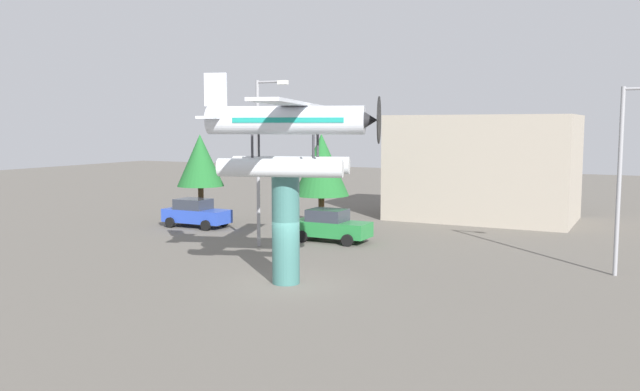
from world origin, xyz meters
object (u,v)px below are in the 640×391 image
(car_near_blue, at_px, (196,213))
(storefront_building, at_px, (483,168))
(floatplane_monument, at_px, (289,133))
(tree_east, at_px, (321,165))
(streetlight_primary, at_px, (261,152))
(car_mid_green, at_px, (331,226))
(tree_west, at_px, (200,161))
(streetlight_secondary, at_px, (625,167))
(display_pedestal, at_px, (286,230))

(car_near_blue, bearing_deg, storefront_building, 38.06)
(floatplane_monument, bearing_deg, tree_east, 93.78)
(car_near_blue, xyz_separation_m, streetlight_primary, (7.13, -3.76, 4.05))
(storefront_building, xyz_separation_m, tree_east, (-7.45, -9.36, 0.46))
(car_mid_green, xyz_separation_m, streetlight_primary, (-2.59, -2.88, 4.05))
(storefront_building, bearing_deg, tree_east, -128.52)
(car_mid_green, relative_size, streetlight_primary, 0.49)
(storefront_building, bearing_deg, tree_west, -148.35)
(car_near_blue, height_order, storefront_building, storefront_building)
(car_near_blue, distance_m, tree_east, 8.46)
(car_near_blue, height_order, car_mid_green, same)
(car_near_blue, distance_m, streetlight_secondary, 24.60)
(streetlight_primary, relative_size, storefront_building, 0.73)
(display_pedestal, xyz_separation_m, tree_east, (-4.79, 12.64, 1.78))
(storefront_building, bearing_deg, streetlight_secondary, -57.77)
(storefront_building, relative_size, tree_east, 2.03)
(floatplane_monument, height_order, streetlight_primary, streetlight_primary)
(display_pedestal, height_order, storefront_building, storefront_building)
(car_mid_green, height_order, streetlight_secondary, streetlight_secondary)
(display_pedestal, distance_m, car_mid_green, 9.83)
(floatplane_monument, relative_size, tree_west, 1.79)
(streetlight_secondary, relative_size, tree_east, 1.35)
(streetlight_secondary, distance_m, tree_east, 17.43)
(tree_east, bearing_deg, display_pedestal, -69.23)
(storefront_building, bearing_deg, display_pedestal, -96.88)
(tree_west, distance_m, tree_east, 8.54)
(floatplane_monument, height_order, car_mid_green, floatplane_monument)
(car_mid_green, bearing_deg, display_pedestal, -74.54)
(streetlight_primary, bearing_deg, floatplane_monument, -50.65)
(car_near_blue, relative_size, streetlight_primary, 0.49)
(tree_west, bearing_deg, car_mid_green, -14.42)
(streetlight_secondary, bearing_deg, floatplane_monument, -147.71)
(floatplane_monument, bearing_deg, car_near_blue, 123.01)
(tree_west, bearing_deg, floatplane_monument, -42.00)
(streetlight_secondary, bearing_deg, car_mid_green, 172.30)
(display_pedestal, height_order, streetlight_primary, streetlight_primary)
(display_pedestal, relative_size, streetlight_primary, 0.50)
(floatplane_monument, bearing_deg, car_mid_green, 88.68)
(car_near_blue, height_order, tree_west, tree_west)
(storefront_building, height_order, tree_west, storefront_building)
(car_near_blue, distance_m, tree_west, 3.79)
(display_pedestal, distance_m, floatplane_monument, 3.84)
(display_pedestal, xyz_separation_m, tree_west, (-13.32, 12.15, 1.85))
(display_pedestal, bearing_deg, tree_west, 137.64)
(tree_west, relative_size, tree_east, 0.99)
(streetlight_secondary, relative_size, tree_west, 1.37)
(tree_east, bearing_deg, car_near_blue, -162.56)
(streetlight_primary, distance_m, tree_west, 9.94)
(floatplane_monument, bearing_deg, streetlight_secondary, 14.75)
(car_near_blue, distance_m, storefront_building, 19.19)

